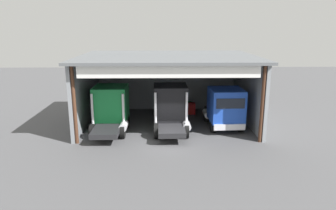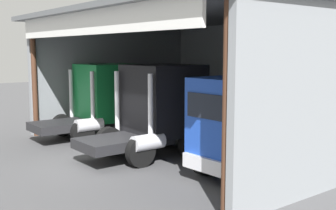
{
  "view_description": "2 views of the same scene",
  "coord_description": "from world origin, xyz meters",
  "px_view_note": "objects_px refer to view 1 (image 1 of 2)",
  "views": [
    {
      "loc": [
        -0.47,
        -19.98,
        7.8
      ],
      "look_at": [
        0.0,
        3.23,
        1.87
      ],
      "focal_mm": 33.38,
      "sensor_mm": 36.0,
      "label": 1
    },
    {
      "loc": [
        13.1,
        -6.85,
        4.04
      ],
      "look_at": [
        0.0,
        3.23,
        1.87
      ],
      "focal_mm": 44.9,
      "sensor_mm": 36.0,
      "label": 2
    }
  ],
  "objects_px": {
    "truck_blue_right_bay": "(224,107)",
    "oil_drum": "(189,107)",
    "truck_green_left_bay": "(111,108)",
    "tool_cart": "(190,108)",
    "truck_black_center_bay": "(171,107)"
  },
  "relations": [
    {
      "from": "truck_black_center_bay",
      "to": "truck_blue_right_bay",
      "type": "bearing_deg",
      "value": 5.8
    },
    {
      "from": "truck_green_left_bay",
      "to": "truck_black_center_bay",
      "type": "height_order",
      "value": "truck_black_center_bay"
    },
    {
      "from": "oil_drum",
      "to": "truck_blue_right_bay",
      "type": "bearing_deg",
      "value": -65.04
    },
    {
      "from": "tool_cart",
      "to": "truck_black_center_bay",
      "type": "bearing_deg",
      "value": -112.09
    },
    {
      "from": "truck_blue_right_bay",
      "to": "tool_cart",
      "type": "xyz_separation_m",
      "value": [
        -2.25,
        4.2,
        -1.2
      ]
    },
    {
      "from": "truck_blue_right_bay",
      "to": "truck_black_center_bay",
      "type": "bearing_deg",
      "value": 4.12
    },
    {
      "from": "truck_black_center_bay",
      "to": "oil_drum",
      "type": "relative_size",
      "value": 5.31
    },
    {
      "from": "truck_green_left_bay",
      "to": "oil_drum",
      "type": "height_order",
      "value": "truck_green_left_bay"
    },
    {
      "from": "truck_green_left_bay",
      "to": "tool_cart",
      "type": "xyz_separation_m",
      "value": [
        6.39,
        4.53,
        -1.3
      ]
    },
    {
      "from": "truck_blue_right_bay",
      "to": "oil_drum",
      "type": "distance_m",
      "value": 5.57
    },
    {
      "from": "truck_green_left_bay",
      "to": "truck_black_center_bay",
      "type": "bearing_deg",
      "value": -1.29
    },
    {
      "from": "truck_blue_right_bay",
      "to": "oil_drum",
      "type": "bearing_deg",
      "value": -67.4
    },
    {
      "from": "truck_blue_right_bay",
      "to": "tool_cart",
      "type": "bearing_deg",
      "value": -64.17
    },
    {
      "from": "truck_blue_right_bay",
      "to": "tool_cart",
      "type": "distance_m",
      "value": 4.91
    },
    {
      "from": "truck_black_center_bay",
      "to": "truck_blue_right_bay",
      "type": "xyz_separation_m",
      "value": [
        4.14,
        0.47,
        -0.15
      ]
    }
  ]
}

